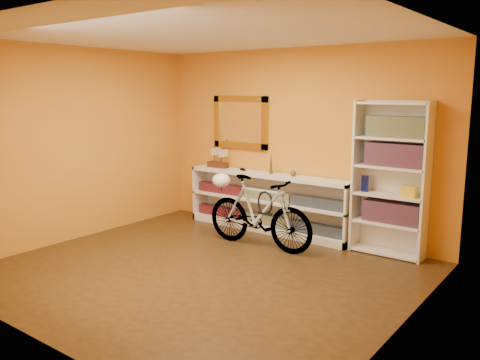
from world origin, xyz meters
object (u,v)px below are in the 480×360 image
Objects in this scene: helmet at (221,180)px; console_unit at (267,202)px; bicycle at (259,212)px; bookcase at (390,179)px.

console_unit is at bearing 70.02° from helmet.
bicycle is 6.35× the size of helmet.
bicycle reaches higher than helmet.
bookcase is 1.19× the size of bicycle.
console_unit is 0.79m from bicycle.
console_unit is 1.37× the size of bookcase.
helmet is at bearing -109.98° from console_unit.
console_unit is 1.63× the size of bicycle.
helmet reaches higher than console_unit.
bookcase reaches higher than helmet.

